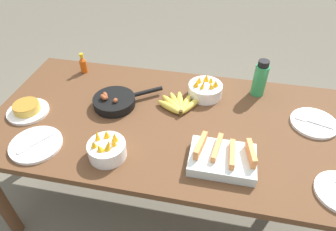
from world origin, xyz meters
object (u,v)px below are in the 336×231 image
at_px(frittata_plate_center, 27,109).
at_px(empty_plate_near_front, 36,144).
at_px(fruit_bowl_citrus, 205,89).
at_px(water_bottle, 260,79).
at_px(skillet, 115,101).
at_px(hot_sauce_bottle, 83,64).
at_px(melon_tray, 223,158).
at_px(empty_plate_far_left, 314,123).
at_px(fruit_bowl_mango, 107,149).
at_px(banana_bunch, 179,104).

xyz_separation_m(frittata_plate_center, empty_plate_near_front, (0.17, -0.21, -0.01)).
bearing_deg(fruit_bowl_citrus, water_bottle, 15.15).
xyz_separation_m(skillet, frittata_plate_center, (-0.44, -0.15, -0.00)).
distance_m(empty_plate_near_front, hot_sauce_bottle, 0.66).
distance_m(melon_tray, fruit_bowl_citrus, 0.51).
bearing_deg(melon_tray, hot_sauce_bottle, 147.32).
height_order(melon_tray, frittata_plate_center, melon_tray).
distance_m(empty_plate_far_left, fruit_bowl_mango, 1.05).
distance_m(banana_bunch, fruit_bowl_citrus, 0.19).
bearing_deg(fruit_bowl_citrus, empty_plate_far_left, -13.07).
relative_size(empty_plate_near_front, empty_plate_far_left, 1.05).
distance_m(skillet, fruit_bowl_mango, 0.37).
relative_size(water_bottle, hot_sauce_bottle, 1.66).
distance_m(frittata_plate_center, water_bottle, 1.28).
relative_size(empty_plate_near_front, hot_sauce_bottle, 1.89).
height_order(banana_bunch, empty_plate_far_left, banana_bunch).
bearing_deg(banana_bunch, empty_plate_near_front, -145.41).
bearing_deg(skillet, hot_sauce_bottle, 102.07).
xyz_separation_m(empty_plate_far_left, water_bottle, (-0.28, 0.21, 0.09)).
distance_m(melon_tray, fruit_bowl_mango, 0.52).
bearing_deg(hot_sauce_bottle, fruit_bowl_mango, -58.43).
height_order(melon_tray, fruit_bowl_citrus, fruit_bowl_citrus).
xyz_separation_m(banana_bunch, skillet, (-0.34, -0.05, 0.01)).
height_order(water_bottle, hot_sauce_bottle, water_bottle).
bearing_deg(empty_plate_far_left, skillet, -176.96).
bearing_deg(hot_sauce_bottle, banana_bunch, -19.66).
distance_m(empty_plate_far_left, fruit_bowl_citrus, 0.59).
bearing_deg(water_bottle, fruit_bowl_citrus, -164.85).
relative_size(fruit_bowl_mango, hot_sauce_bottle, 1.33).
xyz_separation_m(fruit_bowl_mango, hot_sauce_bottle, (-0.40, 0.65, 0.01)).
bearing_deg(empty_plate_near_front, fruit_bowl_mango, 1.72).
distance_m(empty_plate_near_front, empty_plate_far_left, 1.38).
xyz_separation_m(empty_plate_far_left, fruit_bowl_citrus, (-0.58, 0.13, 0.04)).
height_order(melon_tray, water_bottle, water_bottle).
bearing_deg(empty_plate_far_left, empty_plate_near_front, -162.10).
height_order(banana_bunch, skillet, skillet).
bearing_deg(hot_sauce_bottle, frittata_plate_center, -106.48).
bearing_deg(fruit_bowl_citrus, empty_plate_near_front, -142.97).
relative_size(melon_tray, empty_plate_far_left, 1.25).
bearing_deg(fruit_bowl_mango, water_bottle, 42.76).
xyz_separation_m(banana_bunch, frittata_plate_center, (-0.78, -0.21, 0.00)).
relative_size(fruit_bowl_mango, water_bottle, 0.80).
height_order(fruit_bowl_mango, fruit_bowl_citrus, same).
height_order(fruit_bowl_mango, hot_sauce_bottle, hot_sauce_bottle).
distance_m(skillet, empty_plate_near_front, 0.46).
bearing_deg(banana_bunch, empty_plate_far_left, 0.25).
bearing_deg(skillet, empty_plate_far_left, -32.07).
height_order(empty_plate_far_left, fruit_bowl_citrus, fruit_bowl_citrus).
bearing_deg(hot_sauce_bottle, fruit_bowl_citrus, -7.04).
bearing_deg(skillet, frittata_plate_center, 164.32).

